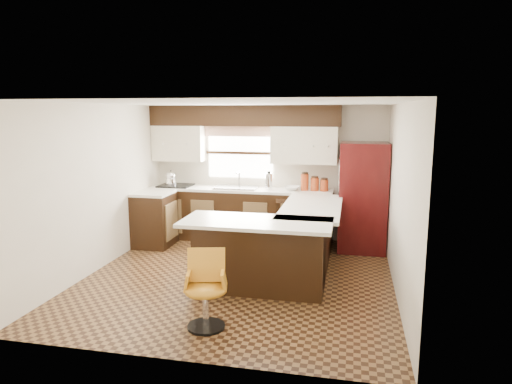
% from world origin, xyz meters
% --- Properties ---
extents(floor, '(4.40, 4.40, 0.00)m').
position_xyz_m(floor, '(0.00, 0.00, 0.00)').
color(floor, '#49301A').
rests_on(floor, ground).
extents(ceiling, '(4.40, 4.40, 0.00)m').
position_xyz_m(ceiling, '(0.00, 0.00, 2.40)').
color(ceiling, silver).
rests_on(ceiling, wall_back).
extents(wall_back, '(4.40, 0.00, 4.40)m').
position_xyz_m(wall_back, '(0.00, 2.20, 1.20)').
color(wall_back, beige).
rests_on(wall_back, floor).
extents(wall_front, '(4.40, 0.00, 4.40)m').
position_xyz_m(wall_front, '(0.00, -2.20, 1.20)').
color(wall_front, beige).
rests_on(wall_front, floor).
extents(wall_left, '(0.00, 4.40, 4.40)m').
position_xyz_m(wall_left, '(-2.10, 0.00, 1.20)').
color(wall_left, beige).
rests_on(wall_left, floor).
extents(wall_right, '(0.00, 4.40, 4.40)m').
position_xyz_m(wall_right, '(2.10, 0.00, 1.20)').
color(wall_right, beige).
rests_on(wall_right, floor).
extents(base_cab_back, '(3.30, 0.60, 0.90)m').
position_xyz_m(base_cab_back, '(-0.45, 1.90, 0.45)').
color(base_cab_back, black).
rests_on(base_cab_back, floor).
extents(base_cab_left, '(0.60, 0.70, 0.90)m').
position_xyz_m(base_cab_left, '(-1.80, 1.25, 0.45)').
color(base_cab_left, black).
rests_on(base_cab_left, floor).
extents(counter_back, '(3.30, 0.60, 0.04)m').
position_xyz_m(counter_back, '(-0.45, 1.90, 0.92)').
color(counter_back, silver).
rests_on(counter_back, base_cab_back).
extents(counter_left, '(0.60, 0.70, 0.04)m').
position_xyz_m(counter_left, '(-1.80, 1.25, 0.92)').
color(counter_left, silver).
rests_on(counter_left, base_cab_left).
extents(soffit, '(3.40, 0.35, 0.36)m').
position_xyz_m(soffit, '(-0.40, 2.03, 2.22)').
color(soffit, black).
rests_on(soffit, wall_back).
extents(upper_cab_left, '(0.94, 0.35, 0.64)m').
position_xyz_m(upper_cab_left, '(-1.62, 2.03, 1.72)').
color(upper_cab_left, beige).
rests_on(upper_cab_left, wall_back).
extents(upper_cab_right, '(1.14, 0.35, 0.64)m').
position_xyz_m(upper_cab_right, '(0.68, 2.03, 1.72)').
color(upper_cab_right, beige).
rests_on(upper_cab_right, wall_back).
extents(window_pane, '(1.20, 0.02, 0.90)m').
position_xyz_m(window_pane, '(-0.50, 2.18, 1.55)').
color(window_pane, white).
rests_on(window_pane, wall_back).
extents(valance, '(1.30, 0.06, 0.18)m').
position_xyz_m(valance, '(-0.50, 2.14, 1.94)').
color(valance, '#D19B93').
rests_on(valance, wall_back).
extents(sink, '(0.75, 0.45, 0.03)m').
position_xyz_m(sink, '(-0.50, 1.88, 0.96)').
color(sink, '#B2B2B7').
rests_on(sink, counter_back).
extents(dishwasher, '(0.58, 0.03, 0.78)m').
position_xyz_m(dishwasher, '(0.55, 1.61, 0.43)').
color(dishwasher, black).
rests_on(dishwasher, floor).
extents(cooktop, '(0.58, 0.50, 0.02)m').
position_xyz_m(cooktop, '(-1.65, 1.88, 0.96)').
color(cooktop, black).
rests_on(cooktop, counter_back).
extents(peninsula_long, '(0.60, 1.95, 0.90)m').
position_xyz_m(peninsula_long, '(0.90, 0.62, 0.45)').
color(peninsula_long, black).
rests_on(peninsula_long, floor).
extents(peninsula_return, '(1.65, 0.60, 0.90)m').
position_xyz_m(peninsula_return, '(0.38, -0.35, 0.45)').
color(peninsula_return, black).
rests_on(peninsula_return, floor).
extents(counter_pen_long, '(0.84, 1.95, 0.04)m').
position_xyz_m(counter_pen_long, '(0.95, 0.62, 0.92)').
color(counter_pen_long, silver).
rests_on(counter_pen_long, peninsula_long).
extents(counter_pen_return, '(1.89, 0.84, 0.04)m').
position_xyz_m(counter_pen_return, '(0.35, -0.44, 0.92)').
color(counter_pen_return, silver).
rests_on(counter_pen_return, peninsula_return).
extents(refrigerator, '(0.77, 0.74, 1.80)m').
position_xyz_m(refrigerator, '(1.69, 1.74, 0.90)').
color(refrigerator, '#3C0A0A').
rests_on(refrigerator, floor).
extents(bar_chair, '(0.54, 0.54, 0.83)m').
position_xyz_m(bar_chair, '(0.03, -1.51, 0.42)').
color(bar_chair, orange).
rests_on(bar_chair, floor).
extents(kettle, '(0.20, 0.20, 0.27)m').
position_xyz_m(kettle, '(-1.74, 1.88, 1.10)').
color(kettle, silver).
rests_on(kettle, cooktop).
extents(percolator, '(0.13, 0.13, 0.28)m').
position_xyz_m(percolator, '(0.08, 1.90, 1.09)').
color(percolator, silver).
rests_on(percolator, counter_back).
extents(mixing_bowl, '(0.32, 0.32, 0.07)m').
position_xyz_m(mixing_bowl, '(0.49, 1.90, 0.98)').
color(mixing_bowl, white).
rests_on(mixing_bowl, counter_back).
extents(canister_large, '(0.14, 0.14, 0.28)m').
position_xyz_m(canister_large, '(0.71, 1.92, 1.09)').
color(canister_large, '#9A3815').
rests_on(canister_large, counter_back).
extents(canister_med, '(0.14, 0.14, 0.22)m').
position_xyz_m(canister_med, '(0.88, 1.92, 1.06)').
color(canister_med, '#9A3815').
rests_on(canister_med, counter_back).
extents(canister_small, '(0.14, 0.14, 0.20)m').
position_xyz_m(canister_small, '(1.04, 1.92, 1.04)').
color(canister_small, '#9A3815').
rests_on(canister_small, counter_back).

